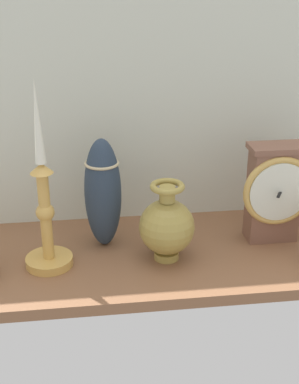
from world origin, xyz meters
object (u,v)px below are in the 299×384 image
Objects in this scene: candlestick_tall_left at (45,215)px; tall_ceramic_vase at (103,193)px; mantel_clock at (275,192)px; brass_vase_bulbous at (167,225)px.

tall_ceramic_vase is (11.72, 7.37, 0.84)cm from candlestick_tall_left.
candlestick_tall_left reaches higher than tall_ceramic_vase.
mantel_clock is at bearing -3.92° from tall_ceramic_vase.
candlestick_tall_left is at bearing 179.06° from brass_vase_bulbous.
brass_vase_bulbous is at bearing -31.81° from tall_ceramic_vase.
candlestick_tall_left is 13.87cm from tall_ceramic_vase.
tall_ceramic_vase reaches higher than brass_vase_bulbous.
tall_ceramic_vase is at bearing 176.08° from mantel_clock.
mantel_clock is 0.90× the size of tall_ceramic_vase.
mantel_clock is 48.89cm from candlestick_tall_left.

